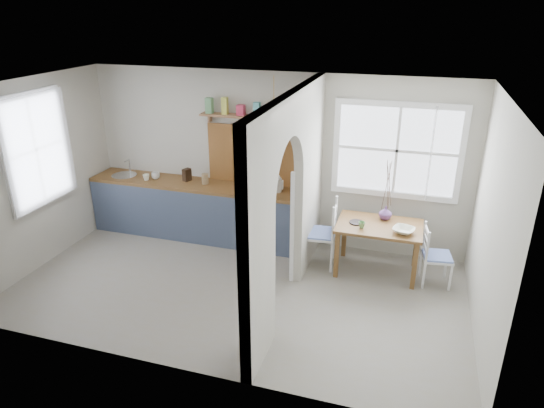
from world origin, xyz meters
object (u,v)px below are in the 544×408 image
(kettle, at_px, (277,184))
(vase, at_px, (385,213))
(chair_right, at_px, (437,256))
(chair_left, at_px, (319,233))
(dining_table, at_px, (377,248))

(kettle, distance_m, vase, 1.62)
(chair_right, height_order, vase, vase)
(chair_left, relative_size, kettle, 4.04)
(dining_table, xyz_separation_m, kettle, (-1.55, 0.33, 0.67))
(chair_right, height_order, kettle, kettle)
(kettle, bearing_deg, dining_table, -6.91)
(chair_right, bearing_deg, kettle, 71.52)
(chair_right, xyz_separation_m, vase, (-0.73, 0.31, 0.39))
(dining_table, height_order, chair_right, chair_right)
(chair_right, relative_size, kettle, 3.37)
(chair_left, distance_m, vase, 0.95)
(chair_right, distance_m, kettle, 2.45)
(chair_right, distance_m, vase, 0.88)
(chair_left, height_order, kettle, kettle)
(chair_right, bearing_deg, vase, 58.82)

